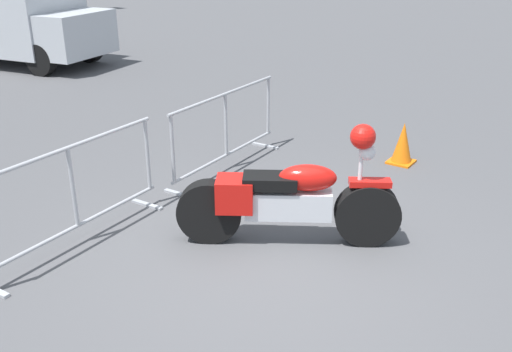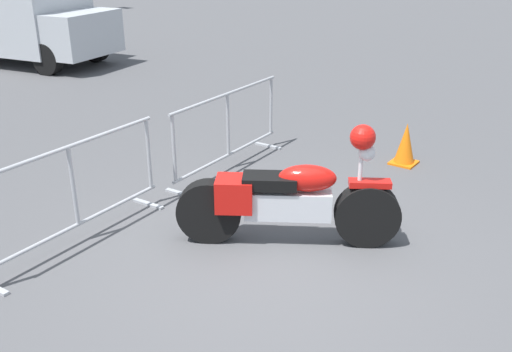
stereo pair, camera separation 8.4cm
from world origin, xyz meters
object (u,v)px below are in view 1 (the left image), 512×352
motorcycle (288,199)px  traffic_cone (403,143)px  delivery_van (2,12)px  crowd_barrier_far (226,130)px  crowd_barrier_near (74,194)px

motorcycle → traffic_cone: bearing=54.9°
delivery_van → crowd_barrier_far: bearing=-27.0°
motorcycle → traffic_cone: 2.84m
motorcycle → crowd_barrier_near: bearing=-177.2°
crowd_barrier_far → traffic_cone: 2.48m
crowd_barrier_near → traffic_cone: crowd_barrier_near is taller
delivery_van → traffic_cone: size_ratio=8.95×
delivery_van → traffic_cone: bearing=-16.2°
motorcycle → traffic_cone: (2.83, -0.12, -0.21)m
crowd_barrier_near → traffic_cone: 4.51m
crowd_barrier_near → delivery_van: size_ratio=0.44×
motorcycle → delivery_van: bearing=127.7°
crowd_barrier_far → traffic_cone: crowd_barrier_far is taller
motorcycle → traffic_cone: motorcycle is taller
crowd_barrier_far → delivery_van: bearing=73.9°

